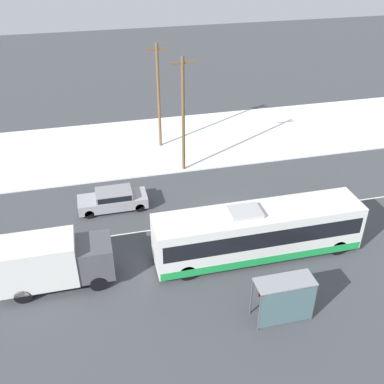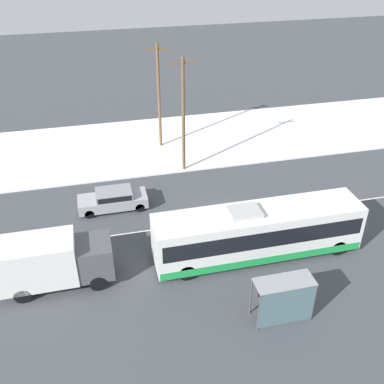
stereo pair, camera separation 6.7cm
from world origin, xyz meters
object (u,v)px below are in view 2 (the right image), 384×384
Objects in this scene: bus_shelter at (285,296)px; utility_pole_roadside at (183,115)px; city_bus at (258,232)px; pedestrian_at_stop at (264,292)px; utility_pole_snowlot at (159,96)px; sedan_car at (113,199)px; box_truck at (52,261)px.

utility_pole_roadside reaches higher than bus_shelter.
pedestrian_at_stop is at bearing -106.02° from city_bus.
bus_shelter is at bearing -85.22° from utility_pole_roadside.
bus_shelter is at bearing -96.01° from city_bus.
utility_pole_snowlot is at bearing 100.52° from city_bus.
sedan_car is 0.52× the size of utility_pole_roadside.
pedestrian_at_stop is 0.18× the size of utility_pole_snowlot.
utility_pole_roadside reaches higher than utility_pole_snowlot.
utility_pole_roadside is at bearing -77.62° from utility_pole_snowlot.
sedan_car is at bearing 121.38° from pedestrian_at_stop.
city_bus reaches higher than sedan_car.
bus_shelter is (-0.55, -5.20, 0.05)m from city_bus.
city_bus is at bearing 73.98° from pedestrian_at_stop.
city_bus is 11.65m from box_truck.
box_truck is 14.97m from utility_pole_roadside.
utility_pole_snowlot is at bearing 60.86° from box_truck.
sedan_car is 0.53× the size of utility_pole_snowlot.
bus_shelter is at bearing -83.51° from utility_pole_snowlot.
box_truck is 2.08× the size of bus_shelter.
bus_shelter reaches higher than sedan_car.
bus_shelter is (0.60, -1.20, 0.71)m from pedestrian_at_stop.
box_truck reaches higher than sedan_car.
bus_shelter reaches higher than pedestrian_at_stop.
utility_pole_snowlot reaches higher than box_truck.
utility_pole_snowlot is at bearing 96.49° from bus_shelter.
utility_pole_snowlot is (4.91, 8.85, 3.87)m from sedan_car.
pedestrian_at_stop is (-1.15, -4.00, -0.67)m from city_bus.
utility_pole_snowlot is at bearing 102.38° from utility_pole_roadside.
utility_pole_roadside reaches higher than pedestrian_at_stop.
bus_shelter is 0.33× the size of utility_pole_snowlot.
utility_pole_roadside reaches higher than sedan_car.
utility_pole_snowlot is (-1.02, 4.66, -0.07)m from utility_pole_roadside.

